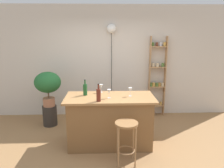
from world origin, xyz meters
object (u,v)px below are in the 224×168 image
Objects in this scene: wine_glass_left at (130,90)px; spice_shelf at (157,76)px; plant_stool at (50,115)px; wine_glass_right at (109,92)px; bar_stool at (126,133)px; pendant_globe_light at (112,30)px; wine_glass_center at (101,87)px; bottle_sauce_amber at (99,95)px; bottle_wine_red at (85,89)px; potted_plant at (48,84)px.

spice_shelf is at bearing 59.65° from wine_glass_left.
wine_glass_right reaches higher than plant_stool.
plant_stool is at bearing 135.66° from bar_stool.
pendant_globe_light is (1.47, 0.61, 1.96)m from plant_stool.
wine_glass_right is (0.15, -0.40, 0.00)m from wine_glass_center.
bottle_sauce_amber is at bearing 138.71° from bar_stool.
pendant_globe_light reaches higher than plant_stool.
bottle_wine_red is at bearing 173.51° from wine_glass_left.
wine_glass_center is (-0.42, 0.98, 0.53)m from bar_stool.
bottle_wine_red is 0.86m from wine_glass_left.
spice_shelf reaches higher than bottle_wine_red.
potted_plant is 1.37m from wine_glass_center.
potted_plant reaches higher than bottle_wine_red.
pendant_globe_light is at bearing 178.16° from spice_shelf.
plant_stool is 0.76m from potted_plant.
bar_stool is 2.31m from plant_stool.
bar_stool is at bearing -85.65° from pendant_globe_light.
bottle_sauce_amber is at bearing -153.32° from wine_glass_left.
bar_stool is 0.88m from wine_glass_left.
pendant_globe_light is (1.47, 0.61, 1.20)m from potted_plant.
wine_glass_center is at bearing 152.54° from wine_glass_left.
potted_plant reaches higher than plant_stool.
bottle_wine_red is at bearing 132.28° from bar_stool.
bar_stool is 1.54× the size of plant_stool.
wine_glass_center is at bearing 113.06° from bar_stool.
pendant_globe_light is (0.55, 1.42, 1.12)m from bottle_wine_red.
bar_stool is 1.19m from bottle_wine_red.
spice_shelf is 1.71m from wine_glass_left.
pendant_globe_light is at bearing 78.52° from wine_glass_center.
bar_stool is 4.41× the size of wine_glass_center.
bottle_wine_red reaches higher than wine_glass_right.
bottle_sauce_amber is at bearing -55.91° from bottle_wine_red.
bar_stool is 2.33m from potted_plant.
spice_shelf is at bearing 38.77° from bottle_wine_red.
spice_shelf is at bearing 50.66° from bottle_sauce_amber.
pendant_globe_light is (-1.17, 0.04, 1.15)m from spice_shelf.
bar_stool is at bearing -114.73° from spice_shelf.
spice_shelf is 4.36× the size of plant_stool.
wine_glass_right is at bearing -164.91° from wine_glass_left.
wine_glass_center is 1.68m from pendant_globe_light.
spice_shelf is 6.73× the size of bottle_wine_red.
pendant_globe_light reaches higher than bar_stool.
bar_stool reaches higher than plant_stool.
wine_glass_center is (-1.42, -1.19, 0.03)m from spice_shelf.
wine_glass_left is (0.13, 0.69, 0.53)m from bar_stool.
bottle_wine_red is at bearing -41.38° from plant_stool.
wine_glass_left is at bearing -6.49° from bottle_wine_red.
spice_shelf is at bearing 51.38° from wine_glass_right.
bottle_sauce_amber reaches higher than bottle_wine_red.
potted_plant is at bearing 153.12° from wine_glass_center.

